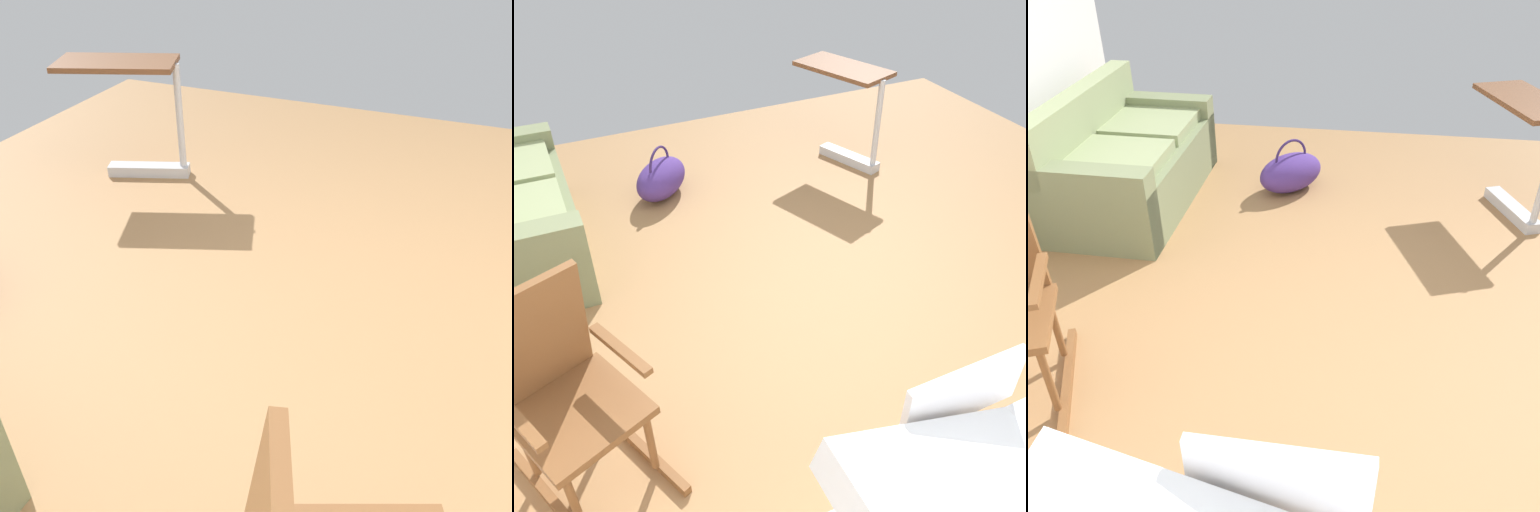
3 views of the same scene
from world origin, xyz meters
The scene contains 2 objects.
ground_plane centered at (0.00, 0.00, 0.00)m, with size 6.29×6.29×0.00m, color #9E7247.
overbed_table centered at (1.69, -1.11, 0.53)m, with size 0.89×0.65×0.84m.
Camera 1 is at (-0.53, 2.07, 1.82)m, focal length 38.66 mm.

